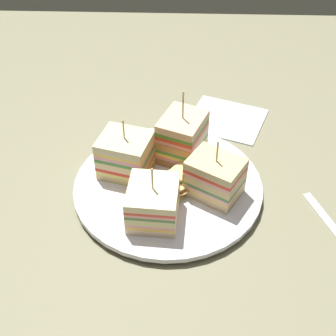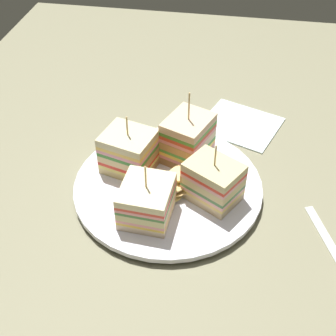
{
  "view_description": "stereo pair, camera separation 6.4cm",
  "coord_description": "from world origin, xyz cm",
  "px_view_note": "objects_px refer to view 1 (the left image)",
  "views": [
    {
      "loc": [
        -47.83,
        -1.75,
        47.12
      ],
      "look_at": [
        0.0,
        0.0,
        4.4
      ],
      "focal_mm": 48.77,
      "sensor_mm": 36.0,
      "label": 1
    },
    {
      "loc": [
        -47.16,
        -8.12,
        47.12
      ],
      "look_at": [
        0.0,
        0.0,
        4.4
      ],
      "focal_mm": 48.77,
      "sensor_mm": 36.0,
      "label": 2
    }
  ],
  "objects_px": {
    "sandwich_wedge_1": "(126,155)",
    "napkin": "(226,119)",
    "plate": "(168,186)",
    "sandwich_wedge_0": "(182,137)",
    "sandwich_wedge_2": "(153,203)",
    "sandwich_wedge_3": "(215,177)",
    "chip_pile": "(177,183)"
  },
  "relations": [
    {
      "from": "napkin",
      "to": "sandwich_wedge_3",
      "type": "bearing_deg",
      "value": 170.97
    },
    {
      "from": "sandwich_wedge_2",
      "to": "sandwich_wedge_1",
      "type": "bearing_deg",
      "value": 30.28
    },
    {
      "from": "plate",
      "to": "sandwich_wedge_3",
      "type": "relative_size",
      "value": 2.95
    },
    {
      "from": "sandwich_wedge_3",
      "to": "napkin",
      "type": "relative_size",
      "value": 0.74
    },
    {
      "from": "sandwich_wedge_1",
      "to": "chip_pile",
      "type": "bearing_deg",
      "value": -11.8
    },
    {
      "from": "sandwich_wedge_3",
      "to": "napkin",
      "type": "distance_m",
      "value": 0.2
    },
    {
      "from": "sandwich_wedge_1",
      "to": "sandwich_wedge_0",
      "type": "bearing_deg",
      "value": 41.27
    },
    {
      "from": "plate",
      "to": "sandwich_wedge_0",
      "type": "distance_m",
      "value": 0.08
    },
    {
      "from": "sandwich_wedge_0",
      "to": "napkin",
      "type": "distance_m",
      "value": 0.15
    },
    {
      "from": "sandwich_wedge_2",
      "to": "plate",
      "type": "bearing_deg",
      "value": -11.14
    },
    {
      "from": "chip_pile",
      "to": "napkin",
      "type": "distance_m",
      "value": 0.21
    },
    {
      "from": "plate",
      "to": "sandwich_wedge_2",
      "type": "bearing_deg",
      "value": 165.14
    },
    {
      "from": "sandwich_wedge_3",
      "to": "sandwich_wedge_2",
      "type": "bearing_deg",
      "value": 61.16
    },
    {
      "from": "sandwich_wedge_2",
      "to": "sandwich_wedge_3",
      "type": "relative_size",
      "value": 0.94
    },
    {
      "from": "sandwich_wedge_1",
      "to": "napkin",
      "type": "height_order",
      "value": "sandwich_wedge_1"
    },
    {
      "from": "plate",
      "to": "sandwich_wedge_3",
      "type": "height_order",
      "value": "sandwich_wedge_3"
    },
    {
      "from": "sandwich_wedge_0",
      "to": "sandwich_wedge_2",
      "type": "xyz_separation_m",
      "value": [
        -0.13,
        0.04,
        -0.01
      ]
    },
    {
      "from": "plate",
      "to": "chip_pile",
      "type": "height_order",
      "value": "chip_pile"
    },
    {
      "from": "sandwich_wedge_1",
      "to": "napkin",
      "type": "bearing_deg",
      "value": 59.98
    },
    {
      "from": "plate",
      "to": "sandwich_wedge_1",
      "type": "height_order",
      "value": "sandwich_wedge_1"
    },
    {
      "from": "sandwich_wedge_2",
      "to": "napkin",
      "type": "relative_size",
      "value": 0.69
    },
    {
      "from": "sandwich_wedge_0",
      "to": "sandwich_wedge_1",
      "type": "bearing_deg",
      "value": -42.32
    },
    {
      "from": "sandwich_wedge_0",
      "to": "chip_pile",
      "type": "xyz_separation_m",
      "value": [
        -0.08,
        0.01,
        -0.02
      ]
    },
    {
      "from": "sandwich_wedge_1",
      "to": "napkin",
      "type": "xyz_separation_m",
      "value": [
        0.16,
        -0.16,
        -0.04
      ]
    },
    {
      "from": "sandwich_wedge_2",
      "to": "napkin",
      "type": "bearing_deg",
      "value": -21.08
    },
    {
      "from": "sandwich_wedge_3",
      "to": "chip_pile",
      "type": "xyz_separation_m",
      "value": [
        0.0,
        0.05,
        -0.02
      ]
    },
    {
      "from": "plate",
      "to": "chip_pile",
      "type": "bearing_deg",
      "value": -136.73
    },
    {
      "from": "plate",
      "to": "sandwich_wedge_0",
      "type": "bearing_deg",
      "value": -16.37
    },
    {
      "from": "plate",
      "to": "chip_pile",
      "type": "relative_size",
      "value": 4.09
    },
    {
      "from": "sandwich_wedge_0",
      "to": "sandwich_wedge_1",
      "type": "height_order",
      "value": "sandwich_wedge_0"
    },
    {
      "from": "plate",
      "to": "sandwich_wedge_0",
      "type": "xyz_separation_m",
      "value": [
        0.06,
        -0.02,
        0.04
      ]
    },
    {
      "from": "sandwich_wedge_0",
      "to": "chip_pile",
      "type": "distance_m",
      "value": 0.08
    }
  ]
}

